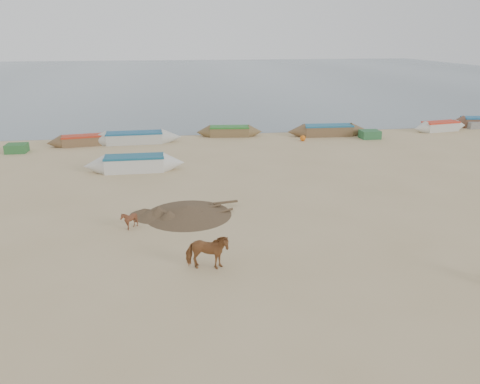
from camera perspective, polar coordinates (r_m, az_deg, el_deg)
name	(u,v)px	position (r m, az deg, el deg)	size (l,w,h in m)	color
ground	(256,249)	(18.34, 1.92, -6.93)	(140.00, 140.00, 0.00)	tan
sea	(182,75)	(98.61, -7.13, 13.93)	(160.00, 160.00, 0.00)	slate
cow_adult	(207,252)	(16.60, -4.03, -7.30)	(0.71, 1.57, 1.33)	brown
calf_front	(129,220)	(20.52, -13.36, -3.32)	(0.67, 0.75, 0.83)	#5C301D
near_canoe	(135,163)	(29.13, -12.72, 3.41)	(6.03, 1.33, 0.97)	silver
debris_pile	(188,210)	(21.68, -6.35, -2.23)	(4.02, 4.02, 0.46)	brown
waterline_canoes	(244,132)	(38.01, 0.52, 7.30)	(50.67, 4.23, 0.91)	silver
beach_clutter	(260,136)	(37.37, 2.45, 6.88)	(46.85, 4.59, 0.64)	#2E6632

